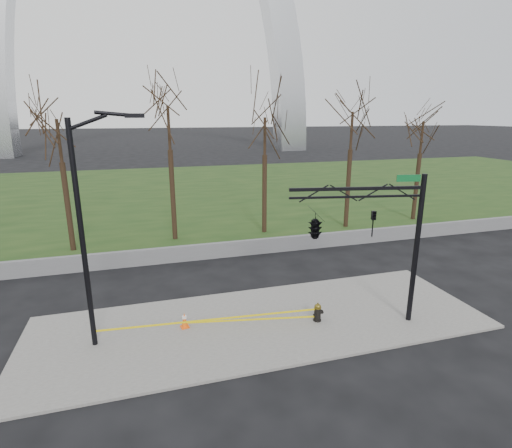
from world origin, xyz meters
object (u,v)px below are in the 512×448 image
object	(u,v)px
fire_hydrant	(318,312)
street_light	(87,221)
traffic_cone	(184,320)
traffic_signal_mast	(335,225)

from	to	relation	value
fire_hydrant	street_light	world-z (taller)	street_light
traffic_cone	fire_hydrant	bearing A→B (deg)	-10.78
traffic_cone	street_light	xyz separation A→B (m)	(-3.01, -0.28, 4.29)
traffic_cone	street_light	size ratio (longest dim) A/B	0.08
traffic_cone	traffic_signal_mast	distance (m)	6.83
fire_hydrant	street_light	bearing A→B (deg)	158.93
fire_hydrant	traffic_cone	xyz separation A→B (m)	(-5.17, 0.99, -0.05)
traffic_signal_mast	traffic_cone	bearing A→B (deg)	177.33
street_light	traffic_signal_mast	size ratio (longest dim) A/B	1.37
fire_hydrant	traffic_signal_mast	size ratio (longest dim) A/B	0.13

